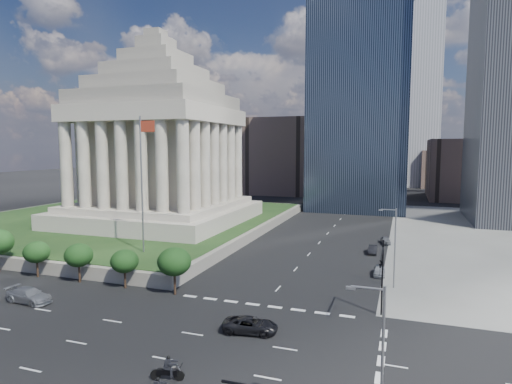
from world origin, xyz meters
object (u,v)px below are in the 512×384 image
at_px(parked_sedan_mid, 373,250).
at_px(street_lamp_north, 394,243).
at_px(traffic_signal_ne, 382,271).
at_px(pickup_truck, 250,325).
at_px(parked_sedan_near, 379,271).
at_px(war_memorial, 158,128).
at_px(suv_grey, 29,295).
at_px(street_lamp_south, 379,362).
at_px(parked_sedan_far, 386,240).
at_px(flagpole, 143,177).
at_px(motorcycle_trail, 167,368).

bearing_deg(parked_sedan_mid, street_lamp_north, -79.25).
distance_m(traffic_signal_ne, pickup_truck, 13.98).
xyz_separation_m(pickup_truck, parked_sedan_near, (10.46, 22.72, -0.08)).
relative_size(war_memorial, suv_grey, 6.93).
xyz_separation_m(street_lamp_south, parked_sedan_far, (-1.83, 56.25, -5.01)).
xyz_separation_m(street_lamp_south, suv_grey, (-38.54, 12.28, -4.85)).
bearing_deg(flagpole, street_lamp_south, -40.47).
bearing_deg(parked_sedan_near, suv_grey, -149.50).
height_order(street_lamp_north, parked_sedan_near, street_lamp_north).
relative_size(parked_sedan_near, motorcycle_trail, 1.45).
height_order(war_memorial, traffic_signal_ne, war_memorial).
relative_size(parked_sedan_far, motorcycle_trail, 1.45).
height_order(war_memorial, suv_grey, war_memorial).
height_order(traffic_signal_ne, motorcycle_trail, traffic_signal_ne).
distance_m(street_lamp_south, parked_sedan_far, 56.50).
xyz_separation_m(war_memorial, motorcycle_trail, (32.00, -50.78, -20.42)).
distance_m(war_memorial, pickup_truck, 57.70).
distance_m(suv_grey, parked_sedan_near, 43.61).
relative_size(flagpole, motorcycle_trail, 7.62).
distance_m(flagpole, parked_sedan_mid, 38.47).
distance_m(traffic_signal_ne, parked_sedan_far, 36.86).
distance_m(flagpole, street_lamp_south, 46.81).
relative_size(street_lamp_north, suv_grey, 1.78).
distance_m(street_lamp_south, pickup_truck, 18.61).
bearing_deg(parked_sedan_far, parked_sedan_near, -98.14).
relative_size(traffic_signal_ne, pickup_truck, 1.53).
bearing_deg(traffic_signal_ne, street_lamp_south, -87.59).
xyz_separation_m(street_lamp_north, suv_grey, (-38.54, -18.72, -4.85)).
bearing_deg(suv_grey, parked_sedan_mid, -40.59).
relative_size(street_lamp_south, motorcycle_trail, 3.81).
bearing_deg(parked_sedan_near, pickup_truck, -116.87).
bearing_deg(war_memorial, parked_sedan_near, -21.79).
bearing_deg(parked_sedan_far, war_memorial, 174.69).
relative_size(war_memorial, street_lamp_south, 3.90).
distance_m(parked_sedan_mid, parked_sedan_far, 8.43).
distance_m(street_lamp_south, suv_grey, 40.74).
relative_size(pickup_truck, parked_sedan_far, 1.37).
height_order(pickup_truck, parked_sedan_far, pickup_truck).
xyz_separation_m(street_lamp_south, parked_sedan_near, (-1.83, 35.81, -5.01)).
bearing_deg(street_lamp_south, traffic_signal_ne, 92.41).
height_order(war_memorial, motorcycle_trail, war_memorial).
xyz_separation_m(war_memorial, street_lamp_south, (47.33, -54.00, -15.74)).
distance_m(war_memorial, motorcycle_trail, 63.40).
bearing_deg(pickup_truck, street_lamp_south, -145.63).
relative_size(suv_grey, parked_sedan_far, 1.48).
xyz_separation_m(flagpole, suv_grey, (-3.38, -17.72, -12.30)).
bearing_deg(motorcycle_trail, suv_grey, 143.29).
xyz_separation_m(traffic_signal_ne, suv_grey, (-37.71, -7.42, -4.43)).
bearing_deg(parked_sedan_mid, suv_grey, -135.40).
bearing_deg(traffic_signal_ne, parked_sedan_mid, 95.44).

